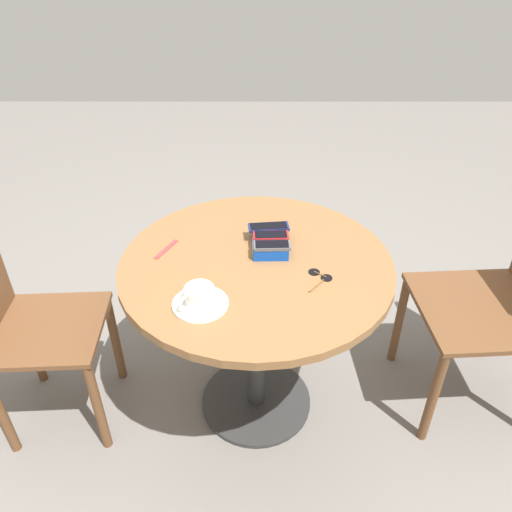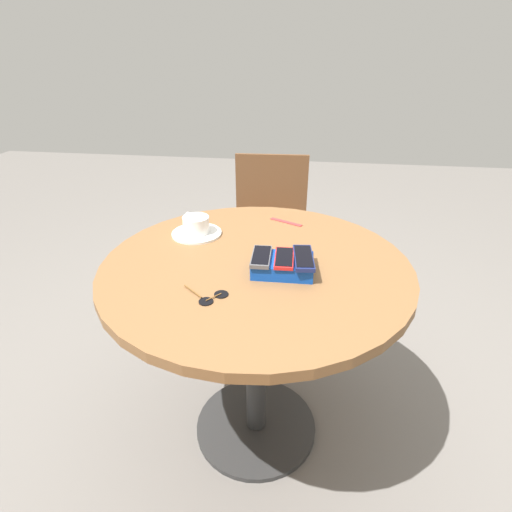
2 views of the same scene
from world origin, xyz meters
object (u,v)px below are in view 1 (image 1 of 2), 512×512
object	(u,v)px
phone_navy	(268,227)
chair_near_window	(499,307)
phone_gray	(272,245)
phone_box	(270,242)
coffee_cup	(199,296)
lanyard_strap	(166,249)
phone_red	(271,235)
sunglasses	(320,276)
saucer	(200,304)
chair_far_side	(32,331)
round_table	(256,292)

from	to	relation	value
phone_navy	chair_near_window	xyz separation A→B (m)	(0.08, 0.87, -0.30)
phone_gray	chair_near_window	world-z (taller)	chair_near_window
phone_box	coffee_cup	world-z (taller)	coffee_cup
phone_gray	lanyard_strap	bearing A→B (deg)	-97.15
phone_red	sunglasses	distance (m)	0.24
saucer	chair_far_side	bearing A→B (deg)	-106.13
coffee_cup	lanyard_strap	xyz separation A→B (m)	(-0.30, -0.14, -0.04)
coffee_cup	chair_far_side	bearing A→B (deg)	-106.35
phone_gray	lanyard_strap	xyz separation A→B (m)	(-0.05, -0.37, -0.05)
round_table	phone_box	world-z (taller)	phone_box
coffee_cup	chair_near_window	bearing A→B (deg)	104.88
saucer	round_table	bearing A→B (deg)	143.77
round_table	phone_navy	size ratio (longest dim) A/B	6.23
phone_box	chair_near_window	bearing A→B (deg)	88.30
phone_gray	chair_near_window	xyz separation A→B (m)	(-0.04, 0.86, -0.30)
phone_red	sunglasses	xyz separation A→B (m)	(0.17, 0.15, -0.04)
phone_navy	lanyard_strap	bearing A→B (deg)	-78.54
phone_navy	sunglasses	xyz separation A→B (m)	(0.23, 0.16, -0.05)
phone_navy	chair_near_window	distance (m)	0.92
sunglasses	chair_far_side	distance (m)	1.06
round_table	sunglasses	world-z (taller)	sunglasses
phone_gray	saucer	distance (m)	0.34
lanyard_strap	chair_near_window	size ratio (longest dim) A/B	0.15
saucer	coffee_cup	world-z (taller)	coffee_cup
phone_red	lanyard_strap	distance (m)	0.37
phone_gray	chair_far_side	distance (m)	0.93
round_table	chair_near_window	size ratio (longest dim) A/B	1.06
phone_navy	chair_far_side	size ratio (longest dim) A/B	0.18
phone_red	saucer	bearing A→B (deg)	-34.70
phone_gray	coffee_cup	bearing A→B (deg)	-41.38
round_table	phone_gray	distance (m)	0.19
phone_navy	sunglasses	distance (m)	0.28
chair_far_side	saucer	bearing A→B (deg)	73.87
saucer	sunglasses	world-z (taller)	saucer
phone_box	saucer	bearing A→B (deg)	-34.67
phone_navy	chair_far_side	distance (m)	0.93
round_table	coffee_cup	bearing A→B (deg)	-36.33
phone_box	phone_navy	distance (m)	0.06
coffee_cup	chair_far_side	size ratio (longest dim) A/B	0.13
phone_red	saucer	distance (m)	0.38
chair_near_window	chair_far_side	distance (m)	1.72
phone_red	phone_gray	distance (m)	0.06
round_table	coffee_cup	distance (m)	0.33
saucer	sunglasses	size ratio (longest dim) A/B	1.35
saucer	coffee_cup	size ratio (longest dim) A/B	1.63
phone_red	phone_gray	xyz separation A→B (m)	(0.06, 0.00, 0.00)
phone_red	phone_navy	bearing A→B (deg)	-172.77
coffee_cup	chair_near_window	world-z (taller)	chair_near_window
phone_navy	chair_near_window	bearing A→B (deg)	84.52
phone_box	phone_red	world-z (taller)	phone_red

